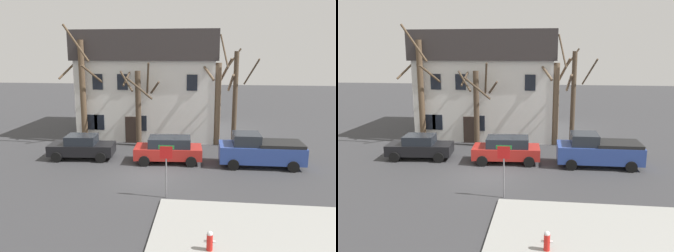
% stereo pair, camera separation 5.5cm
% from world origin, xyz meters
% --- Properties ---
extents(ground_plane, '(120.00, 120.00, 0.00)m').
position_xyz_m(ground_plane, '(0.00, 0.00, 0.00)').
color(ground_plane, '#38383A').
extents(sidewalk_slab, '(8.80, 7.53, 0.12)m').
position_xyz_m(sidewalk_slab, '(5.46, -7.00, 0.06)').
color(sidewalk_slab, '#999993').
rests_on(sidewalk_slab, ground_plane).
extents(building_main, '(11.47, 9.39, 8.70)m').
position_xyz_m(building_main, '(-1.75, 11.67, 4.44)').
color(building_main, white).
rests_on(building_main, ground_plane).
extents(tree_bare_near, '(3.33, 3.30, 9.03)m').
position_xyz_m(tree_bare_near, '(-6.37, 6.73, 4.27)').
color(tree_bare_near, brown).
rests_on(tree_bare_near, ground_plane).
extents(tree_bare_mid, '(3.11, 3.10, 6.31)m').
position_xyz_m(tree_bare_mid, '(-1.94, 6.43, 3.24)').
color(tree_bare_mid, '#4C3D2D').
rests_on(tree_bare_mid, ground_plane).
extents(tree_bare_far, '(2.74, 2.69, 6.62)m').
position_xyz_m(tree_bare_far, '(3.93, 7.65, 3.53)').
color(tree_bare_far, brown).
rests_on(tree_bare_far, ground_plane).
extents(tree_bare_end, '(2.82, 2.80, 8.34)m').
position_xyz_m(tree_bare_end, '(5.23, 7.19, 3.90)').
color(tree_bare_end, '#4C3D2D').
rests_on(tree_bare_end, ground_plane).
extents(car_black_sedan, '(4.39, 2.22, 1.61)m').
position_xyz_m(car_black_sedan, '(-5.11, 2.80, 0.81)').
color(car_black_sedan, black).
rests_on(car_black_sedan, ground_plane).
extents(car_red_wagon, '(4.42, 2.29, 1.68)m').
position_xyz_m(car_red_wagon, '(0.75, 2.68, 0.88)').
color(car_red_wagon, '#AD231E').
rests_on(car_red_wagon, ground_plane).
extents(pickup_truck_blue, '(5.18, 2.28, 2.08)m').
position_xyz_m(pickup_truck_blue, '(6.52, 2.61, 1.00)').
color(pickup_truck_blue, '#2D4799').
rests_on(pickup_truck_blue, ground_plane).
extents(fire_hydrant, '(0.42, 0.22, 0.73)m').
position_xyz_m(fire_hydrant, '(3.32, -7.26, 0.50)').
color(fire_hydrant, red).
rests_on(fire_hydrant, sidewalk_slab).
extents(street_sign_pole, '(0.76, 0.07, 2.65)m').
position_xyz_m(street_sign_pole, '(1.25, -2.82, 1.86)').
color(street_sign_pole, slate).
rests_on(street_sign_pole, ground_plane).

